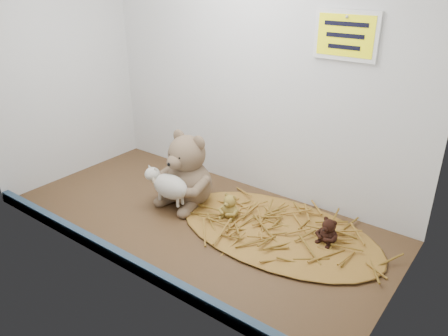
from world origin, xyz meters
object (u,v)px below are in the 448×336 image
Objects in this scene: mini_teddy_tan at (230,205)px; mini_teddy_brown at (329,230)px; main_teddy at (189,169)px; toy_lamb at (170,187)px.

mini_teddy_tan reaches higher than mini_teddy_brown.
mini_teddy_brown is (47.91, 4.23, -7.16)cm from main_teddy.
main_teddy is at bearing 90.00° from toy_lamb.
mini_teddy_tan is (17.75, 7.52, -4.06)cm from toy_lamb.
main_teddy is 3.07× the size of mini_teddy_tan.
toy_lamb reaches higher than mini_teddy_brown.
toy_lamb is (0.00, -8.81, -2.97)cm from main_teddy.
mini_teddy_brown is at bearing 15.23° from toy_lamb.
toy_lamb is 19.70cm from mini_teddy_tan.
main_teddy reaches higher than toy_lamb.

